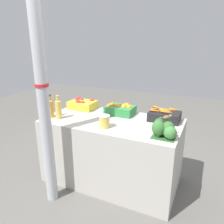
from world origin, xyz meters
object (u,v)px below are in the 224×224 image
Objects in this scene: juice_bottle_golden at (58,109)px; broccoli_pile at (164,129)px; support_pole at (43,97)px; pickle_jar at (105,121)px; sparrow_bird at (167,117)px; apple_crate at (82,104)px; juice_bottle_amber at (51,108)px; orange_crate at (120,109)px; carrot_crate at (165,116)px.

broccoli_pile is at bearing -0.65° from juice_bottle_golden.
broccoli_pile is (1.12, 0.38, -0.29)m from support_pole.
pickle_jar is at bearing -2.33° from juice_bottle_golden.
juice_bottle_golden is at bearing 179.35° from broccoli_pile.
broccoli_pile is 2.28× the size of sparrow_bird.
apple_crate is 0.48m from juice_bottle_golden.
support_pole reaches higher than juice_bottle_amber.
juice_bottle_amber is at bearing -107.89° from apple_crate.
support_pole is 6.70× the size of apple_crate.
pickle_jar is at bearing 37.51° from support_pole.
juice_bottle_amber is 1.00× the size of juice_bottle_golden.
juice_bottle_golden reaches higher than pickle_jar.
orange_crate is 1.24× the size of juice_bottle_amber.
carrot_crate is (1.02, 0.87, -0.32)m from support_pole.
sparrow_bird is (0.11, -0.46, 0.15)m from carrot_crate.
juice_bottle_amber reaches higher than sparrow_bird.
carrot_crate is at bearing 21.78° from juice_bottle_golden.
broccoli_pile is 0.12m from sparrow_bird.
orange_crate is at bearing -0.41° from apple_crate.
juice_bottle_golden is 1.29m from sparrow_bird.
juice_bottle_amber is (-1.38, 0.01, 0.03)m from broccoli_pile.
carrot_crate is 1.46× the size of broccoli_pile.
pickle_jar is at bearing -137.59° from carrot_crate.
pickle_jar is at bearing -178.98° from broccoli_pile.
orange_crate is 1.00× the size of carrot_crate.
carrot_crate is at bearing 101.04° from broccoli_pile.
support_pole is 17.12× the size of pickle_jar.
orange_crate is 2.55× the size of pickle_jar.
juice_bottle_amber reaches higher than apple_crate.
support_pole is at bearing -161.11° from broccoli_pile.
orange_crate is 0.86m from juice_bottle_amber.
juice_bottle_golden is 0.63m from pickle_jar.
apple_crate is 1.46× the size of broccoli_pile.
juice_bottle_golden is at bearing 136.62° from sparrow_bird.
broccoli_pile is at bearing 18.89° from support_pole.
juice_bottle_golden reaches higher than apple_crate.
broccoli_pile reaches higher than carrot_crate.
apple_crate is 1.24× the size of juice_bottle_amber.
apple_crate is at bearing 85.93° from juice_bottle_golden.
carrot_crate is 1.24× the size of juice_bottle_golden.
pickle_jar is at bearing -86.91° from orange_crate.
support_pole is 0.68m from pickle_jar.
pickle_jar is at bearing 139.15° from sparrow_bird.
orange_crate is at bearing 32.93° from juice_bottle_amber.
carrot_crate is (1.14, -0.00, -0.00)m from apple_crate.
broccoli_pile is (0.66, -0.48, 0.02)m from orange_crate.
juice_bottle_golden reaches higher than orange_crate.
pickle_jar reaches higher than apple_crate.
carrot_crate is at bearing 42.41° from pickle_jar.
carrot_crate is (0.57, -0.00, -0.01)m from orange_crate.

